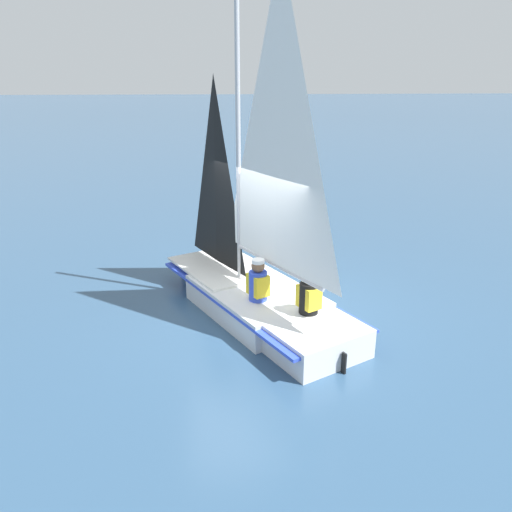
% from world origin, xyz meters
% --- Properties ---
extents(ground_plane, '(260.00, 260.00, 0.00)m').
position_xyz_m(ground_plane, '(0.00, 0.00, 0.00)').
color(ground_plane, '#2D4C6B').
extents(sailboat_main, '(4.61, 3.33, 5.72)m').
position_xyz_m(sailboat_main, '(-0.04, -0.02, 0.79)').
color(sailboat_main, silver).
rests_on(sailboat_main, ground_plane).
extents(sailor_helm, '(0.42, 0.40, 1.16)m').
position_xyz_m(sailor_helm, '(-0.47, 0.02, 0.63)').
color(sailor_helm, black).
rests_on(sailor_helm, ground_plane).
extents(sailor_crew, '(0.42, 0.40, 1.16)m').
position_xyz_m(sailor_crew, '(-1.04, -0.71, 0.62)').
color(sailor_crew, black).
rests_on(sailor_crew, ground_plane).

